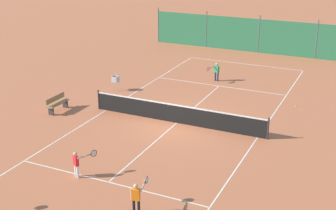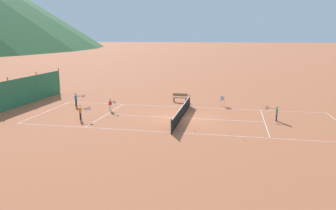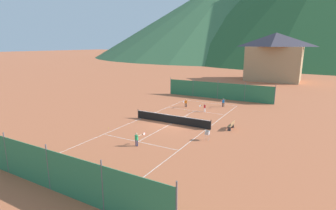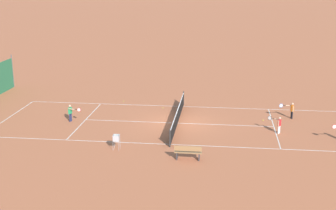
{
  "view_description": "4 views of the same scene",
  "coord_description": "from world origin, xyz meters",
  "px_view_note": "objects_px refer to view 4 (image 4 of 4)",
  "views": [
    {
      "loc": [
        -8.65,
        19.59,
        9.06
      ],
      "look_at": [
        0.5,
        -0.06,
        0.85
      ],
      "focal_mm": 50.0,
      "sensor_mm": 36.0,
      "label": 1
    },
    {
      "loc": [
        -25.15,
        -3.93,
        6.47
      ],
      "look_at": [
        1.49,
        1.44,
        0.69
      ],
      "focal_mm": 35.0,
      "sensor_mm": 36.0,
      "label": 2
    },
    {
      "loc": [
        13.21,
        -24.51,
        8.6
      ],
      "look_at": [
        -1.86,
        2.47,
        1.38
      ],
      "focal_mm": 28.0,
      "sensor_mm": 36.0,
      "label": 3
    },
    {
      "loc": [
        29.92,
        2.94,
        9.82
      ],
      "look_at": [
        -1.19,
        -0.8,
        0.91
      ],
      "focal_mm": 50.0,
      "sensor_mm": 36.0,
      "label": 4
    }
  ],
  "objects_px": {
    "player_near_service": "(71,112)",
    "tennis_ball_near_corner": "(124,101)",
    "player_far_service": "(291,109)",
    "tennis_ball_far_corner": "(263,120)",
    "player_near_baseline": "(279,124)",
    "courtside_bench": "(188,152)",
    "ball_hopper": "(116,139)",
    "tennis_net": "(178,116)",
    "tennis_ball_alley_right": "(163,108)"
  },
  "relations": [
    {
      "from": "tennis_net",
      "to": "player_far_service",
      "type": "height_order",
      "value": "player_far_service"
    },
    {
      "from": "player_near_baseline",
      "to": "tennis_ball_far_corner",
      "type": "distance_m",
      "value": 2.69
    },
    {
      "from": "player_near_service",
      "to": "courtside_bench",
      "type": "distance_m",
      "value": 10.27
    },
    {
      "from": "courtside_bench",
      "to": "ball_hopper",
      "type": "bearing_deg",
      "value": -103.97
    },
    {
      "from": "player_far_service",
      "to": "ball_hopper",
      "type": "height_order",
      "value": "player_far_service"
    },
    {
      "from": "player_far_service",
      "to": "tennis_ball_alley_right",
      "type": "relative_size",
      "value": 17.33
    },
    {
      "from": "tennis_net",
      "to": "tennis_ball_near_corner",
      "type": "distance_m",
      "value": 6.89
    },
    {
      "from": "ball_hopper",
      "to": "courtside_bench",
      "type": "bearing_deg",
      "value": 76.03
    },
    {
      "from": "tennis_ball_near_corner",
      "to": "player_far_service",
      "type": "bearing_deg",
      "value": 76.62
    },
    {
      "from": "player_near_baseline",
      "to": "tennis_ball_far_corner",
      "type": "xyz_separation_m",
      "value": [
        -2.52,
        -0.74,
        -0.6
      ]
    },
    {
      "from": "player_near_service",
      "to": "courtside_bench",
      "type": "relative_size",
      "value": 0.79
    },
    {
      "from": "tennis_ball_far_corner",
      "to": "player_near_service",
      "type": "bearing_deg",
      "value": -82.37
    },
    {
      "from": "tennis_net",
      "to": "courtside_bench",
      "type": "xyz_separation_m",
      "value": [
        6.34,
        1.2,
        -0.05
      ]
    },
    {
      "from": "player_far_service",
      "to": "courtside_bench",
      "type": "distance_m",
      "value": 10.58
    },
    {
      "from": "tennis_ball_alley_right",
      "to": "courtside_bench",
      "type": "height_order",
      "value": "courtside_bench"
    },
    {
      "from": "player_far_service",
      "to": "tennis_ball_near_corner",
      "type": "height_order",
      "value": "player_far_service"
    },
    {
      "from": "tennis_net",
      "to": "ball_hopper",
      "type": "height_order",
      "value": "tennis_net"
    },
    {
      "from": "tennis_ball_alley_right",
      "to": "tennis_ball_far_corner",
      "type": "xyz_separation_m",
      "value": [
        2.23,
        7.22,
        0.0
      ]
    },
    {
      "from": "tennis_ball_alley_right",
      "to": "tennis_ball_far_corner",
      "type": "bearing_deg",
      "value": 72.86
    },
    {
      "from": "tennis_ball_alley_right",
      "to": "tennis_ball_far_corner",
      "type": "distance_m",
      "value": 7.56
    },
    {
      "from": "player_near_baseline",
      "to": "ball_hopper",
      "type": "distance_m",
      "value": 10.34
    },
    {
      "from": "player_far_service",
      "to": "tennis_ball_far_corner",
      "type": "distance_m",
      "value": 2.18
    },
    {
      "from": "tennis_net",
      "to": "player_near_baseline",
      "type": "distance_m",
      "value": 6.66
    },
    {
      "from": "ball_hopper",
      "to": "tennis_ball_alley_right",
      "type": "bearing_deg",
      "value": 169.87
    },
    {
      "from": "player_near_baseline",
      "to": "tennis_ball_far_corner",
      "type": "bearing_deg",
      "value": -163.52
    },
    {
      "from": "tennis_net",
      "to": "ball_hopper",
      "type": "bearing_deg",
      "value": -29.56
    },
    {
      "from": "tennis_ball_near_corner",
      "to": "tennis_ball_far_corner",
      "type": "bearing_deg",
      "value": 70.61
    },
    {
      "from": "tennis_ball_alley_right",
      "to": "tennis_ball_far_corner",
      "type": "relative_size",
      "value": 1.0
    },
    {
      "from": "player_far_service",
      "to": "tennis_ball_alley_right",
      "type": "xyz_separation_m",
      "value": [
        -1.49,
        -9.18,
        -0.64
      ]
    },
    {
      "from": "tennis_ball_alley_right",
      "to": "tennis_ball_near_corner",
      "type": "bearing_deg",
      "value": -114.05
    },
    {
      "from": "player_far_service",
      "to": "ball_hopper",
      "type": "distance_m",
      "value": 12.97
    },
    {
      "from": "player_far_service",
      "to": "tennis_ball_near_corner",
      "type": "distance_m",
      "value": 12.87
    },
    {
      "from": "tennis_net",
      "to": "player_near_service",
      "type": "xyz_separation_m",
      "value": [
        0.51,
        -7.25,
        0.2
      ]
    },
    {
      "from": "player_near_service",
      "to": "player_far_service",
      "type": "height_order",
      "value": "player_near_service"
    },
    {
      "from": "player_near_baseline",
      "to": "courtside_bench",
      "type": "relative_size",
      "value": 0.72
    },
    {
      "from": "player_near_service",
      "to": "ball_hopper",
      "type": "relative_size",
      "value": 1.33
    },
    {
      "from": "tennis_ball_near_corner",
      "to": "ball_hopper",
      "type": "bearing_deg",
      "value": 9.79
    },
    {
      "from": "player_near_baseline",
      "to": "player_far_service",
      "type": "bearing_deg",
      "value": 159.67
    },
    {
      "from": "player_near_service",
      "to": "tennis_ball_alley_right",
      "type": "xyz_separation_m",
      "value": [
        -3.97,
        5.81,
        -0.66
      ]
    },
    {
      "from": "tennis_ball_alley_right",
      "to": "tennis_ball_near_corner",
      "type": "xyz_separation_m",
      "value": [
        -1.49,
        -3.33,
        0.0
      ]
    },
    {
      "from": "player_near_baseline",
      "to": "player_far_service",
      "type": "relative_size",
      "value": 0.95
    },
    {
      "from": "player_far_service",
      "to": "courtside_bench",
      "type": "height_order",
      "value": "player_far_service"
    },
    {
      "from": "tennis_ball_near_corner",
      "to": "tennis_net",
      "type": "bearing_deg",
      "value": 43.96
    },
    {
      "from": "player_near_service",
      "to": "tennis_ball_far_corner",
      "type": "xyz_separation_m",
      "value": [
        -1.75,
        13.04,
        -0.66
      ]
    },
    {
      "from": "tennis_net",
      "to": "tennis_ball_alley_right",
      "type": "distance_m",
      "value": 3.78
    },
    {
      "from": "player_near_service",
      "to": "player_far_service",
      "type": "xyz_separation_m",
      "value": [
        -2.49,
        14.99,
        -0.02
      ]
    },
    {
      "from": "tennis_ball_alley_right",
      "to": "tennis_ball_far_corner",
      "type": "height_order",
      "value": "same"
    },
    {
      "from": "player_near_service",
      "to": "tennis_ball_near_corner",
      "type": "bearing_deg",
      "value": 155.56
    },
    {
      "from": "player_near_baseline",
      "to": "tennis_ball_far_corner",
      "type": "relative_size",
      "value": 16.41
    },
    {
      "from": "courtside_bench",
      "to": "player_near_baseline",
      "type": "bearing_deg",
      "value": 133.53
    }
  ]
}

